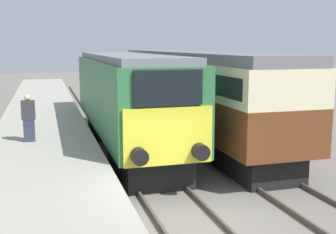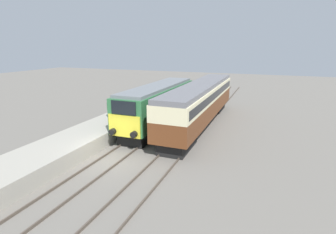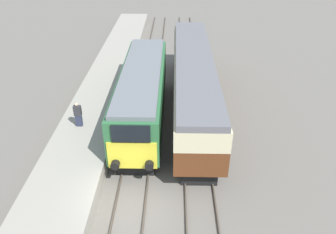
{
  "view_description": "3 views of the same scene",
  "coord_description": "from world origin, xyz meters",
  "views": [
    {
      "loc": [
        -3.13,
        -8.67,
        4.2
      ],
      "look_at": [
        0.0,
        1.98,
        2.31
      ],
      "focal_mm": 45.0,
      "sensor_mm": 36.0,
      "label": 1
    },
    {
      "loc": [
        9.18,
        -13.2,
        7.18
      ],
      "look_at": [
        1.7,
        5.98,
        1.6
      ],
      "focal_mm": 28.0,
      "sensor_mm": 36.0,
      "label": 2
    },
    {
      "loc": [
        2.05,
        -10.92,
        11.93
      ],
      "look_at": [
        1.7,
        5.98,
        1.6
      ],
      "focal_mm": 35.0,
      "sensor_mm": 36.0,
      "label": 3
    }
  ],
  "objects": [
    {
      "name": "rails_near_track",
      "position": [
        0.0,
        5.0,
        0.07
      ],
      "size": [
        1.51,
        60.0,
        0.14
      ],
      "color": "#4C4238",
      "rests_on": "ground_plane"
    },
    {
      "name": "platform_left",
      "position": [
        -3.3,
        8.0,
        0.52
      ],
      "size": [
        3.5,
        50.0,
        1.04
      ],
      "color": "#9E998C",
      "rests_on": "ground_plane"
    },
    {
      "name": "ground_plane",
      "position": [
        0.0,
        0.0,
        0.0
      ],
      "size": [
        120.0,
        120.0,
        0.0
      ],
      "primitive_type": "plane",
      "color": "slate"
    },
    {
      "name": "person_on_platform",
      "position": [
        -3.7,
        5.78,
        1.82
      ],
      "size": [
        0.44,
        0.26,
        1.58
      ],
      "color": "#2D334C",
      "rests_on": "platform_left"
    },
    {
      "name": "locomotive",
      "position": [
        0.0,
        7.96,
        2.13
      ],
      "size": [
        2.7,
        12.48,
        3.86
      ],
      "color": "black",
      "rests_on": "ground_plane"
    },
    {
      "name": "rails_far_track",
      "position": [
        3.4,
        5.0,
        0.07
      ],
      "size": [
        1.5,
        60.0,
        0.14
      ],
      "color": "#4C4238",
      "rests_on": "ground_plane"
    },
    {
      "name": "passenger_carriage",
      "position": [
        3.4,
        9.91,
        2.37
      ],
      "size": [
        2.75,
        17.08,
        3.92
      ],
      "color": "black",
      "rests_on": "ground_plane"
    }
  ]
}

